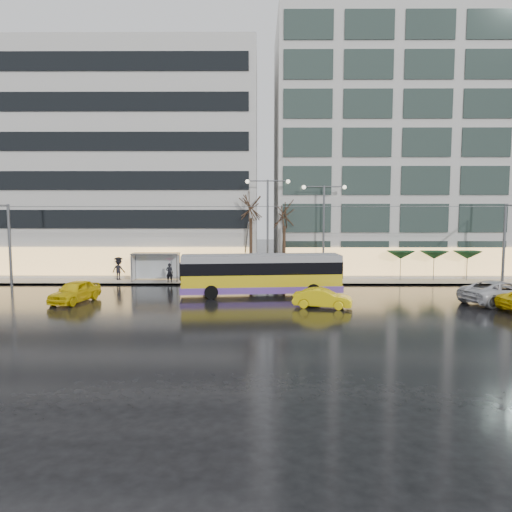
{
  "coord_description": "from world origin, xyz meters",
  "views": [
    {
      "loc": [
        1.19,
        -33.7,
        6.78
      ],
      "look_at": [
        0.99,
        5.0,
        2.95
      ],
      "focal_mm": 35.0,
      "sensor_mm": 36.0,
      "label": 1
    }
  ],
  "objects_px": {
    "bus_shelter": "(152,261)",
    "street_lamp_near": "(268,216)",
    "taxi_a": "(75,291)",
    "trolleybus": "(261,275)"
  },
  "relations": [
    {
      "from": "taxi_a",
      "to": "trolleybus",
      "type": "bearing_deg",
      "value": 26.25
    },
    {
      "from": "street_lamp_near",
      "to": "taxi_a",
      "type": "height_order",
      "value": "street_lamp_near"
    },
    {
      "from": "bus_shelter",
      "to": "street_lamp_near",
      "type": "height_order",
      "value": "street_lamp_near"
    },
    {
      "from": "bus_shelter",
      "to": "street_lamp_near",
      "type": "relative_size",
      "value": 0.47
    },
    {
      "from": "trolleybus",
      "to": "street_lamp_near",
      "type": "relative_size",
      "value": 1.37
    },
    {
      "from": "street_lamp_near",
      "to": "taxi_a",
      "type": "bearing_deg",
      "value": -145.52
    },
    {
      "from": "trolleybus",
      "to": "taxi_a",
      "type": "xyz_separation_m",
      "value": [
        -13.28,
        -2.91,
        -0.75
      ]
    },
    {
      "from": "trolleybus",
      "to": "bus_shelter",
      "type": "distance_m",
      "value": 11.76
    },
    {
      "from": "trolleybus",
      "to": "taxi_a",
      "type": "bearing_deg",
      "value": -167.65
    },
    {
      "from": "bus_shelter",
      "to": "taxi_a",
      "type": "distance_m",
      "value": 10.13
    }
  ]
}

